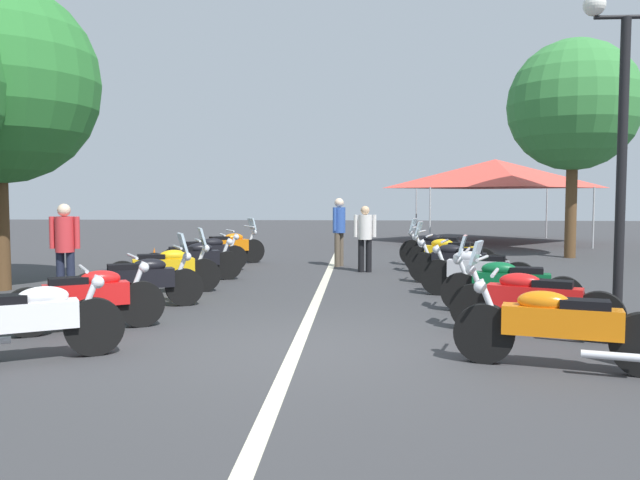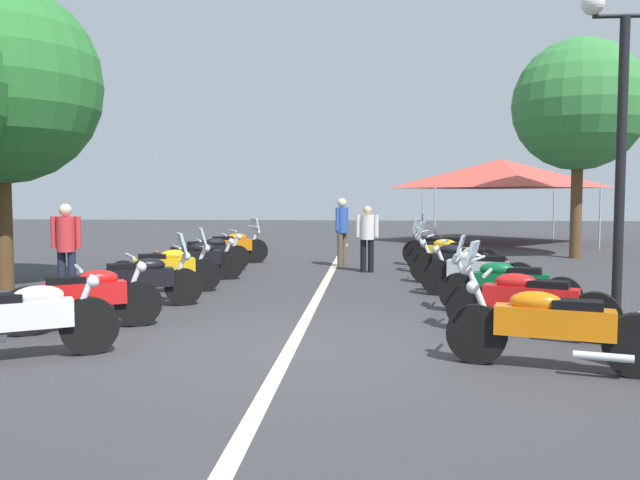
# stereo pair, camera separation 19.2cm
# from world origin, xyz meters

# --- Properties ---
(ground_plane) EXTENTS (80.00, 80.00, 0.00)m
(ground_plane) POSITION_xyz_m (0.00, 0.00, 0.00)
(ground_plane) COLOR #38383A
(lane_centre_stripe) EXTENTS (23.08, 0.16, 0.01)m
(lane_centre_stripe) POSITION_xyz_m (4.97, 0.00, 0.00)
(lane_centre_stripe) COLOR beige
(lane_centre_stripe) RESTS_ON ground_plane
(motorcycle_left_row_0) EXTENTS (1.16, 1.83, 1.01)m
(motorcycle_left_row_0) POSITION_xyz_m (-0.79, 2.82, 0.46)
(motorcycle_left_row_0) COLOR black
(motorcycle_left_row_0) RESTS_ON ground_plane
(motorcycle_left_row_1) EXTENTS (1.16, 1.83, 1.00)m
(motorcycle_left_row_1) POSITION_xyz_m (0.79, 2.84, 0.45)
(motorcycle_left_row_1) COLOR black
(motorcycle_left_row_1) RESTS_ON ground_plane
(motorcycle_left_row_2) EXTENTS (1.10, 1.91, 1.19)m
(motorcycle_left_row_2) POSITION_xyz_m (2.53, 2.75, 0.46)
(motorcycle_left_row_2) COLOR black
(motorcycle_left_row_2) RESTS_ON ground_plane
(motorcycle_left_row_3) EXTENTS (1.00, 1.97, 1.20)m
(motorcycle_left_row_3) POSITION_xyz_m (4.11, 2.83, 0.46)
(motorcycle_left_row_3) COLOR black
(motorcycle_left_row_3) RESTS_ON ground_plane
(motorcycle_left_row_4) EXTENTS (0.98, 2.05, 0.99)m
(motorcycle_left_row_4) POSITION_xyz_m (5.89, 2.80, 0.45)
(motorcycle_left_row_4) COLOR black
(motorcycle_left_row_4) RESTS_ON ground_plane
(motorcycle_left_row_5) EXTENTS (1.11, 1.87, 0.98)m
(motorcycle_left_row_5) POSITION_xyz_m (7.52, 2.91, 0.45)
(motorcycle_left_row_5) COLOR black
(motorcycle_left_row_5) RESTS_ON ground_plane
(motorcycle_left_row_6) EXTENTS (1.27, 1.81, 1.21)m
(motorcycle_left_row_6) POSITION_xyz_m (9.21, 2.72, 0.47)
(motorcycle_left_row_6) COLOR black
(motorcycle_left_row_6) RESTS_ON ground_plane
(motorcycle_right_row_0) EXTENTS (0.91, 2.13, 1.00)m
(motorcycle_right_row_0) POSITION_xyz_m (-0.72, -2.80, 0.46)
(motorcycle_right_row_0) COLOR black
(motorcycle_right_row_0) RESTS_ON ground_plane
(motorcycle_right_row_1) EXTENTS (1.03, 2.05, 1.20)m
(motorcycle_right_row_1) POSITION_xyz_m (0.89, -2.94, 0.46)
(motorcycle_right_row_1) COLOR black
(motorcycle_right_row_1) RESTS_ON ground_plane
(motorcycle_right_row_2) EXTENTS (0.85, 2.07, 1.19)m
(motorcycle_right_row_2) POSITION_xyz_m (2.43, -3.00, 0.46)
(motorcycle_right_row_2) COLOR black
(motorcycle_right_row_2) RESTS_ON ground_plane
(motorcycle_right_row_3) EXTENTS (0.89, 1.99, 1.01)m
(motorcycle_right_row_3) POSITION_xyz_m (4.04, -2.81, 0.46)
(motorcycle_right_row_3) COLOR black
(motorcycle_right_row_3) RESTS_ON ground_plane
(motorcycle_right_row_4) EXTENTS (0.88, 2.00, 1.00)m
(motorcycle_right_row_4) POSITION_xyz_m (5.71, -2.72, 0.46)
(motorcycle_right_row_4) COLOR black
(motorcycle_right_row_4) RESTS_ON ground_plane
(motorcycle_right_row_5) EXTENTS (0.95, 2.06, 1.20)m
(motorcycle_right_row_5) POSITION_xyz_m (7.53, -2.78, 0.46)
(motorcycle_right_row_5) COLOR black
(motorcycle_right_row_5) RESTS_ON ground_plane
(motorcycle_right_row_6) EXTENTS (0.94, 1.99, 1.22)m
(motorcycle_right_row_6) POSITION_xyz_m (9.04, -2.72, 0.47)
(motorcycle_right_row_6) COLOR black
(motorcycle_right_row_6) RESTS_ON ground_plane
(street_lamp_twin_globe) EXTENTS (0.32, 1.22, 4.68)m
(street_lamp_twin_globe) POSITION_xyz_m (2.20, -4.52, 3.22)
(street_lamp_twin_globe) COLOR black
(street_lamp_twin_globe) RESTS_ON ground_plane
(traffic_cone_2) EXTENTS (0.36, 0.36, 0.61)m
(traffic_cone_2) POSITION_xyz_m (6.97, 3.97, 0.29)
(traffic_cone_2) COLOR orange
(traffic_cone_2) RESTS_ON ground_plane
(bystander_0) EXTENTS (0.32, 0.53, 1.66)m
(bystander_0) POSITION_xyz_m (3.36, 4.36, 0.97)
(bystander_0) COLOR #1E2338
(bystander_0) RESTS_ON ground_plane
(bystander_1) EXTENTS (0.32, 0.53, 1.56)m
(bystander_1) POSITION_xyz_m (7.68, -0.85, 0.91)
(bystander_1) COLOR black
(bystander_1) RESTS_ON ground_plane
(bystander_2) EXTENTS (0.48, 0.32, 1.74)m
(bystander_2) POSITION_xyz_m (8.86, -0.20, 1.02)
(bystander_2) COLOR brown
(bystander_2) RESTS_ON ground_plane
(roadside_tree_0) EXTENTS (3.73, 3.73, 6.26)m
(roadside_tree_0) POSITION_xyz_m (11.60, -6.83, 4.38)
(roadside_tree_0) COLOR brown
(roadside_tree_0) RESTS_ON ground_plane
(event_tent) EXTENTS (6.12, 6.12, 3.20)m
(event_tent) POSITION_xyz_m (17.67, -5.89, 2.65)
(event_tent) COLOR #E54C3F
(event_tent) RESTS_ON ground_plane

